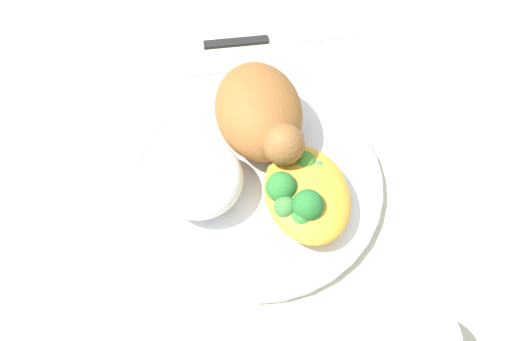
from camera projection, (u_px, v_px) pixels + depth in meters
name	position (u px, v px, depth m)	size (l,w,h in m)	color
ground_plane	(256.00, 183.00, 0.51)	(2.00, 2.00, 0.00)	beige
plate	(256.00, 179.00, 0.51)	(0.25, 0.25, 0.01)	white
roasted_chicken	(260.00, 113.00, 0.50)	(0.13, 0.09, 0.07)	brown
rice_pile	(199.00, 179.00, 0.47)	(0.09, 0.08, 0.05)	silver
mac_cheese_with_broccoli	(305.00, 193.00, 0.47)	(0.11, 0.08, 0.05)	gold
fork	(246.00, 68.00, 0.59)	(0.02, 0.14, 0.01)	silver
knife	(267.00, 39.00, 0.62)	(0.03, 0.19, 0.01)	black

